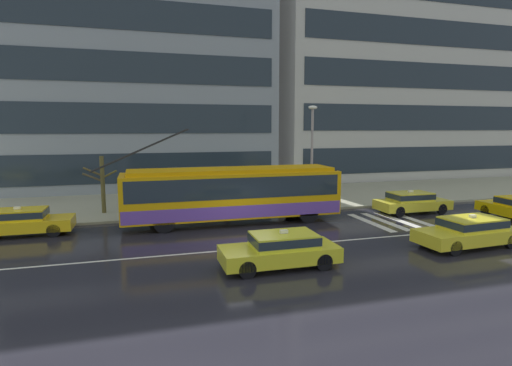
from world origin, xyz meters
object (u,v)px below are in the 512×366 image
at_px(trolleybus, 233,193).
at_px(street_tree_bare, 102,183).
at_px(taxi_oncoming_far, 470,231).
at_px(pedestrian_at_shelter, 150,188).
at_px(taxi_oncoming_near, 281,248).
at_px(taxi_ahead_of_bus, 412,201).
at_px(pedestrian_approaching_curb, 227,195).
at_px(taxi_queued_behind_bus, 21,221).
at_px(street_lamp, 312,147).
at_px(bus_shelter, 200,178).

height_order(trolleybus, street_tree_bare, trolleybus).
relative_size(taxi_oncoming_far, street_tree_bare, 1.41).
bearing_deg(pedestrian_at_shelter, taxi_oncoming_far, -35.45).
xyz_separation_m(taxi_oncoming_far, taxi_oncoming_near, (-8.71, -0.20, -0.00)).
distance_m(trolleybus, taxi_ahead_of_bus, 10.98).
xyz_separation_m(taxi_ahead_of_bus, pedestrian_approaching_curb, (-10.65, 3.39, 0.36)).
relative_size(pedestrian_at_shelter, street_tree_bare, 0.59).
height_order(taxi_oncoming_near, pedestrian_approaching_curb, pedestrian_approaching_curb).
height_order(taxi_queued_behind_bus, taxi_ahead_of_bus, same).
xyz_separation_m(taxi_ahead_of_bus, street_lamp, (-5.22, 3.06, 3.21)).
bearing_deg(trolleybus, taxi_queued_behind_bus, 178.26).
bearing_deg(street_tree_bare, bus_shelter, -1.93).
height_order(pedestrian_at_shelter, street_lamp, street_lamp).
bearing_deg(pedestrian_at_shelter, trolleybus, -26.68).
height_order(bus_shelter, pedestrian_approaching_curb, bus_shelter).
bearing_deg(taxi_oncoming_near, taxi_queued_behind_bus, 143.62).
height_order(taxi_ahead_of_bus, street_tree_bare, street_tree_bare).
relative_size(bus_shelter, street_tree_bare, 1.10).
height_order(taxi_ahead_of_bus, pedestrian_approaching_curb, pedestrian_approaching_curb).
height_order(taxi_oncoming_far, pedestrian_at_shelter, pedestrian_at_shelter).
relative_size(pedestrian_approaching_curb, street_tree_bare, 0.47).
bearing_deg(street_tree_bare, pedestrian_approaching_curb, -8.61).
relative_size(taxi_oncoming_far, taxi_ahead_of_bus, 1.07).
relative_size(trolleybus, street_tree_bare, 3.86).
distance_m(trolleybus, taxi_queued_behind_bus, 10.36).
bearing_deg(street_lamp, taxi_queued_behind_bus, -171.95).
distance_m(pedestrian_approaching_curb, street_tree_bare, 7.33).
xyz_separation_m(taxi_oncoming_near, street_lamp, (5.59, 9.95, 3.21)).
distance_m(trolleybus, taxi_oncoming_near, 7.43).
bearing_deg(taxi_oncoming_near, bus_shelter, 96.78).
relative_size(taxi_queued_behind_bus, pedestrian_at_shelter, 2.28).
relative_size(trolleybus, taxi_queued_behind_bus, 2.86).
bearing_deg(bus_shelter, taxi_ahead_of_bus, -19.45).
xyz_separation_m(trolleybus, street_tree_bare, (-6.91, 4.00, 0.28)).
xyz_separation_m(trolleybus, bus_shelter, (-1.21, 3.81, 0.42)).
height_order(taxi_oncoming_near, bus_shelter, bus_shelter).
distance_m(taxi_oncoming_near, street_lamp, 11.86).
bearing_deg(taxi_oncoming_near, pedestrian_at_shelter, 114.74).
bearing_deg(bus_shelter, pedestrian_approaching_curb, -30.95).
relative_size(taxi_oncoming_far, pedestrian_at_shelter, 2.38).
distance_m(trolleybus, taxi_oncoming_far, 11.42).
distance_m(taxi_oncoming_far, taxi_ahead_of_bus, 7.02).
xyz_separation_m(trolleybus, street_lamp, (5.71, 2.58, 2.28)).
bearing_deg(pedestrian_approaching_curb, taxi_queued_behind_bus, -166.23).
bearing_deg(taxi_queued_behind_bus, taxi_ahead_of_bus, -2.13).
distance_m(taxi_oncoming_far, street_lamp, 10.73).
bearing_deg(pedestrian_at_shelter, bus_shelter, 28.60).
height_order(pedestrian_at_shelter, pedestrian_approaching_curb, pedestrian_at_shelter).
bearing_deg(taxi_oncoming_far, street_tree_bare, 144.61).
distance_m(taxi_queued_behind_bus, taxi_ahead_of_bus, 21.26).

